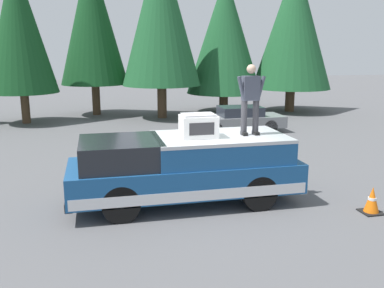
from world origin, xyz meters
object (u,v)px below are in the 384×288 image
(person_on_truck_bed, at_px, (250,98))
(traffic_cone, at_px, (372,201))
(pickup_truck, at_px, (185,168))
(parked_car_grey, at_px, (238,119))
(compressor_unit, at_px, (198,126))

(person_on_truck_bed, xyz_separation_m, traffic_cone, (-1.54, -2.45, -2.26))
(pickup_truck, height_order, parked_car_grey, pickup_truck)
(compressor_unit, relative_size, person_on_truck_bed, 0.50)
(person_on_truck_bed, xyz_separation_m, parked_car_grey, (8.38, -2.66, -1.97))
(pickup_truck, xyz_separation_m, compressor_unit, (-0.12, -0.31, 1.05))
(compressor_unit, xyz_separation_m, parked_car_grey, (8.41, -3.95, -1.35))
(person_on_truck_bed, bearing_deg, compressor_unit, 91.46)
(compressor_unit, bearing_deg, pickup_truck, 68.41)
(pickup_truck, bearing_deg, compressor_unit, -111.59)
(person_on_truck_bed, height_order, parked_car_grey, person_on_truck_bed)
(person_on_truck_bed, bearing_deg, pickup_truck, 86.83)
(compressor_unit, bearing_deg, parked_car_grey, -25.14)
(person_on_truck_bed, relative_size, parked_car_grey, 0.41)
(pickup_truck, relative_size, parked_car_grey, 1.35)
(pickup_truck, distance_m, parked_car_grey, 9.33)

